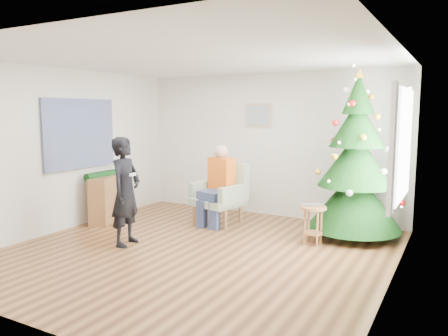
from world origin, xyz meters
The scene contains 19 objects.
floor centered at (0.00, 0.00, 0.00)m, with size 5.00×5.00×0.00m, color brown.
ceiling centered at (0.00, 0.00, 2.60)m, with size 5.00×5.00×0.00m, color white.
wall_back centered at (0.00, 2.50, 1.30)m, with size 5.00×5.00×0.00m, color silver.
wall_front centered at (0.00, -2.50, 1.30)m, with size 5.00×5.00×0.00m, color silver.
wall_left centered at (-2.50, 0.00, 1.30)m, with size 5.00×5.00×0.00m, color silver.
wall_right centered at (2.50, 0.00, 1.30)m, with size 5.00×5.00×0.00m, color silver.
window_panel centered at (2.47, 1.00, 1.50)m, with size 0.04×1.30×1.40m, color white.
curtains centered at (2.44, 1.00, 1.50)m, with size 0.05×1.75×1.50m.
christmas_tree centered at (1.73, 1.78, 1.15)m, with size 1.41×1.41×2.55m.
stool centered at (1.29, 1.10, 0.29)m, with size 0.37×0.37×0.56m.
laptop centered at (1.29, 1.10, 0.57)m, with size 0.31×0.20×0.02m, color silver.
armchair centered at (-0.46, 1.48, 0.39)m, with size 0.95×0.92×1.03m.
seated_person centered at (-0.48, 1.42, 0.70)m, with size 0.54×0.71×1.35m.
standing_man centered at (-1.07, -0.20, 0.78)m, with size 0.57×0.37×1.56m, color black.
game_controller centered at (-0.90, -0.23, 1.04)m, with size 0.04×0.13×0.04m, color white.
console centered at (-2.33, 0.72, 0.40)m, with size 0.30×1.00×0.80m, color brown.
garland centered at (-2.33, 0.72, 0.82)m, with size 0.14×0.14×0.90m, color black.
tapestry centered at (-2.46, 0.30, 1.55)m, with size 0.03×1.50×1.15m, color black.
framed_picture centered at (-0.20, 2.46, 1.85)m, with size 0.52×0.05×0.42m.
Camera 1 is at (3.12, -4.91, 1.92)m, focal length 35.00 mm.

